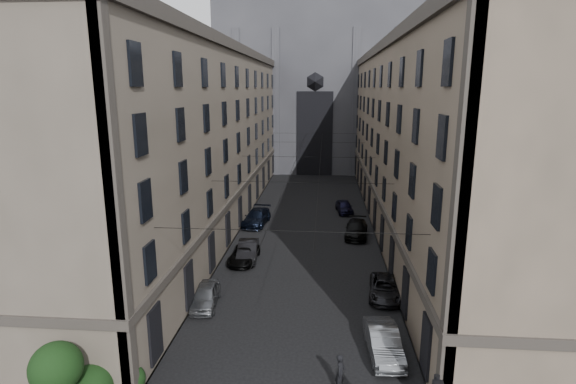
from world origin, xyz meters
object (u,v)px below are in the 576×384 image
(car_left_near, at_px, (205,296))
(car_left_midnear, at_px, (248,250))
(gothic_tower, at_px, (317,70))
(car_right_near, at_px, (383,342))
(car_right_midfar, at_px, (356,229))
(car_left_far, at_px, (257,217))
(car_right_far, at_px, (344,207))
(car_left_midfar, at_px, (244,255))
(car_right_midnear, at_px, (385,288))
(pedestrian, at_px, (341,373))

(car_left_near, relative_size, car_left_midnear, 0.89)
(gothic_tower, relative_size, car_left_midnear, 12.28)
(car_right_near, height_order, car_right_midfar, car_right_near)
(car_left_midnear, relative_size, car_left_far, 0.84)
(gothic_tower, xyz_separation_m, car_right_near, (5.18, -63.74, -17.02))
(car_right_midfar, bearing_deg, car_left_near, -119.01)
(car_left_midnear, distance_m, car_right_midfar, 11.98)
(gothic_tower, relative_size, car_right_far, 13.45)
(gothic_tower, distance_m, car_left_midfar, 53.88)
(gothic_tower, relative_size, car_left_far, 10.33)
(car_right_midnear, bearing_deg, car_left_midnear, 156.18)
(gothic_tower, relative_size, car_left_midfar, 12.52)
(car_left_midfar, height_order, car_right_near, car_right_near)
(car_right_near, bearing_deg, gothic_tower, 90.86)
(car_left_near, distance_m, car_right_near, 12.39)
(car_left_near, xyz_separation_m, car_right_midnear, (12.40, 2.36, -0.06))
(gothic_tower, height_order, car_left_near, gothic_tower)
(car_left_midfar, relative_size, car_left_far, 0.83)
(car_right_near, bearing_deg, pedestrian, -131.37)
(car_left_far, bearing_deg, car_left_midfar, -81.21)
(car_left_near, distance_m, car_left_far, 18.83)
(car_right_midnear, bearing_deg, car_left_midfar, 159.77)
(car_left_near, height_order, car_right_near, car_right_near)
(pedestrian, bearing_deg, car_right_midfar, 13.72)
(car_right_midnear, xyz_separation_m, pedestrian, (-3.49, -10.47, 0.29))
(gothic_tower, height_order, car_right_midnear, gothic_tower)
(car_right_near, height_order, pedestrian, pedestrian)
(car_left_far, xyz_separation_m, pedestrian, (8.23, -26.92, 0.14))
(car_right_far, height_order, pedestrian, pedestrian)
(gothic_tower, distance_m, car_right_midnear, 59.36)
(gothic_tower, bearing_deg, car_right_midnear, -83.74)
(car_left_far, xyz_separation_m, car_right_far, (9.72, 5.63, -0.08))
(car_left_midfar, bearing_deg, car_left_midnear, 76.40)
(car_left_midnear, bearing_deg, pedestrian, -70.79)
(car_right_far, relative_size, pedestrian, 2.26)
(car_right_midnear, xyz_separation_m, car_right_midfar, (-1.15, 13.29, 0.09))
(car_left_far, relative_size, car_right_near, 1.19)
(car_left_near, xyz_separation_m, car_right_midfar, (11.25, 15.65, 0.04))
(car_right_midnear, bearing_deg, car_left_far, 132.04)
(car_left_midfar, height_order, car_right_midfar, car_right_midfar)
(gothic_tower, xyz_separation_m, car_left_midnear, (-4.77, -50.06, -17.02))
(car_left_midnear, bearing_deg, car_left_midfar, -110.98)
(car_right_near, distance_m, car_right_midfar, 20.54)
(car_left_far, height_order, car_right_midfar, car_left_far)
(car_right_midfar, distance_m, pedestrian, 23.87)
(car_left_near, xyz_separation_m, car_right_near, (11.38, -4.89, 0.06))
(car_left_midnear, bearing_deg, gothic_tower, 79.89)
(car_left_near, bearing_deg, pedestrian, -47.13)
(car_right_near, xyz_separation_m, car_right_far, (-0.98, 29.33, -0.04))
(car_left_near, distance_m, car_left_midfar, 8.11)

